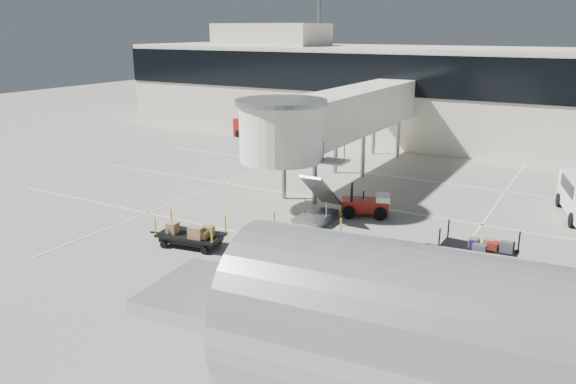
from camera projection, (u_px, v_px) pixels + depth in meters
name	position (u px, v px, depth m)	size (l,w,h in m)	color
ground	(291.00, 263.00, 23.69)	(140.00, 140.00, 0.00)	#9F9C8E
lane_markings	(362.00, 203.00, 31.78)	(40.00, 30.00, 0.02)	silver
terminal	(461.00, 95.00, 47.65)	(64.00, 12.11, 15.20)	silver
jet_bridge	(333.00, 117.00, 34.60)	(5.70, 20.40, 6.03)	white
baggage_tug	(366.00, 205.00, 29.64)	(2.74, 2.31, 1.63)	maroon
suitcase_cart	(479.00, 252.00, 23.55)	(3.79, 1.59, 1.48)	black
box_cart_near	(302.00, 241.00, 24.51)	(4.05, 2.29, 1.55)	black
box_cart_far	(194.00, 235.00, 25.43)	(3.73, 1.94, 1.43)	black
ground_worker	(262.00, 286.00, 19.90)	(0.56, 0.37, 1.54)	#90FF1A
belt_loader	(258.00, 128.00, 50.84)	(4.58, 1.88, 2.20)	maroon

